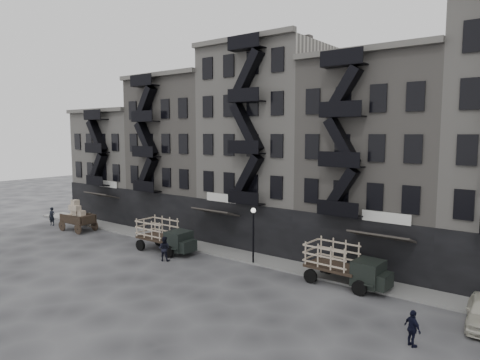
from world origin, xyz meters
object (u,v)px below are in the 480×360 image
Objects in this scene: wagon at (77,213)px; stake_truck_east at (345,262)px; pedestrian_mid at (164,249)px; policeman at (413,328)px; stake_truck_west at (165,233)px; pedestrian_west at (52,216)px; horse at (85,219)px.

wagon reaches higher than stake_truck_east.
pedestrian_mid is 19.10m from policeman.
wagon is 0.69× the size of stake_truck_east.
pedestrian_mid is (1.86, -1.79, -0.58)m from stake_truck_west.
pedestrian_west is (-17.03, -0.41, -0.56)m from stake_truck_west.
stake_truck_west reaches higher than horse.
stake_truck_west is at bearing -171.29° from stake_truck_east.
pedestrian_mid reaches higher than horse.
stake_truck_west is 3.13× the size of policeman.
wagon is at bearing -173.82° from stake_truck_east.
stake_truck_west is at bearing -112.55° from horse.
wagon reaches higher than policeman.
policeman is (34.51, -5.25, 0.06)m from horse.
horse is at bearing -34.73° from pedestrian_mid.
pedestrian_west is (-3.36, -1.73, 0.16)m from horse.
stake_truck_east is at bearing 1.14° from wagon.
wagon is at bearing 28.66° from policeman.
horse is 34.91m from policeman.
wagon is at bearing 179.38° from stake_truck_west.
stake_truck_east is 13.65m from pedestrian_mid.
stake_truck_east is 2.83× the size of pedestrian_west.
pedestrian_mid is at bearing -25.12° from pedestrian_west.
stake_truck_east is 3.19× the size of policeman.
policeman is at bearing 150.14° from pedestrian_mid.
stake_truck_west reaches higher than pedestrian_mid.
stake_truck_east is at bearing 4.94° from stake_truck_west.
policeman is (5.78, -5.55, -0.69)m from stake_truck_east.
wagon is 1.98× the size of pedestrian_mid.
stake_truck_west is at bearing -1.89° from wagon.
pedestrian_mid is (15.54, -3.11, 0.14)m from horse.
pedestrian_west is 1.02× the size of pedestrian_mid.
pedestrian_mid is 1.10× the size of policeman.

